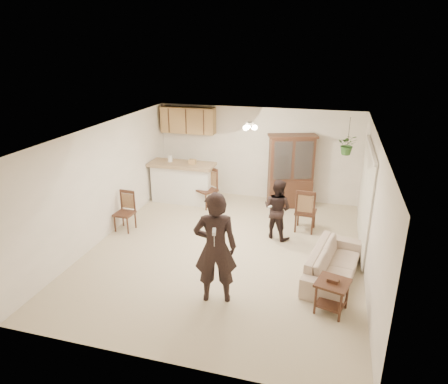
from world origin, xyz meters
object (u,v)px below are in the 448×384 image
(side_table, at_px, (332,296))
(adult, at_px, (215,252))
(chair_bar, at_px, (125,219))
(chair_hutch_left, at_px, (207,196))
(child, at_px, (277,209))
(sofa, at_px, (334,260))
(china_hutch, at_px, (291,172))
(chair_hutch_right, at_px, (305,219))

(side_table, bearing_deg, adult, -174.50)
(chair_bar, height_order, chair_hutch_left, chair_hutch_left)
(chair_hutch_left, bearing_deg, child, -0.85)
(sofa, relative_size, adult, 1.04)
(chair_hutch_left, bearing_deg, china_hutch, 48.17)
(chair_hutch_right, bearing_deg, child, 45.62)
(chair_bar, height_order, chair_hutch_right, chair_hutch_right)
(side_table, xyz_separation_m, chair_hutch_right, (-0.66, 2.91, 0.01))
(chair_bar, bearing_deg, china_hutch, 39.08)
(sofa, bearing_deg, adult, 133.65)
(sofa, bearing_deg, china_hutch, 31.07)
(chair_bar, bearing_deg, side_table, -17.74)
(china_hutch, xyz_separation_m, chair_hutch_right, (0.53, -1.39, -0.66))
(child, relative_size, china_hutch, 0.70)
(side_table, height_order, chair_bar, chair_bar)
(adult, relative_size, side_table, 2.95)
(sofa, relative_size, china_hutch, 0.98)
(side_table, height_order, chair_hutch_left, chair_hutch_left)
(chair_hutch_right, bearing_deg, chair_hutch_left, -12.41)
(sofa, xyz_separation_m, china_hutch, (-1.20, 3.26, 0.58))
(adult, relative_size, chair_hutch_left, 1.74)
(adult, relative_size, chair_bar, 1.96)
(china_hutch, distance_m, chair_hutch_right, 1.63)
(side_table, bearing_deg, chair_hutch_right, 102.73)
(china_hutch, height_order, chair_hutch_right, china_hutch)
(adult, height_order, child, adult)
(adult, height_order, side_table, adult)
(adult, xyz_separation_m, chair_hutch_left, (-1.40, 3.85, -0.61))
(chair_bar, distance_m, chair_hutch_right, 4.16)
(adult, relative_size, child, 1.33)
(chair_hutch_left, relative_size, chair_hutch_right, 1.00)
(china_hutch, bearing_deg, chair_hutch_left, 178.87)
(sofa, distance_m, side_table, 1.05)
(chair_bar, xyz_separation_m, chair_hutch_right, (4.01, 1.10, 0.03))
(child, relative_size, chair_hutch_right, 1.31)
(sofa, distance_m, chair_bar, 4.74)
(adult, xyz_separation_m, china_hutch, (0.70, 4.48, 0.05))
(child, height_order, china_hutch, china_hutch)
(sofa, height_order, chair_bar, chair_bar)
(china_hutch, height_order, chair_bar, china_hutch)
(adult, height_order, china_hutch, china_hutch)
(adult, distance_m, chair_hutch_left, 4.14)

